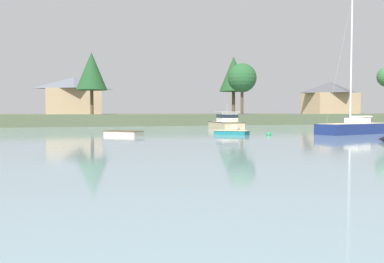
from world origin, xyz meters
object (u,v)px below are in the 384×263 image
at_px(dinghy_teal, 232,133).
at_px(mooring_buoy_green, 269,134).
at_px(sailboat_navy, 355,131).
at_px(dinghy_cream, 124,134).
at_px(cruiser_sand, 228,126).

bearing_deg(dinghy_teal, mooring_buoy_green, -31.64).
relative_size(sailboat_navy, dinghy_teal, 4.18).
xyz_separation_m(sailboat_navy, dinghy_teal, (-12.62, 2.10, -0.14)).
bearing_deg(mooring_buoy_green, dinghy_teal, 148.36).
height_order(dinghy_teal, mooring_buoy_green, dinghy_teal).
relative_size(sailboat_navy, mooring_buoy_green, 27.71).
bearing_deg(dinghy_teal, sailboat_navy, -9.45).
relative_size(dinghy_teal, dinghy_cream, 0.89).
xyz_separation_m(cruiser_sand, dinghy_teal, (-3.62, -10.20, -0.35)).
bearing_deg(cruiser_sand, dinghy_cream, -148.59).
distance_m(cruiser_sand, mooring_buoy_green, 12.10).
height_order(dinghy_teal, dinghy_cream, dinghy_cream).
bearing_deg(dinghy_cream, mooring_buoy_green, -14.92).
xyz_separation_m(dinghy_teal, dinghy_cream, (-10.32, 1.68, 0.00)).
bearing_deg(mooring_buoy_green, dinghy_cream, 165.08).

